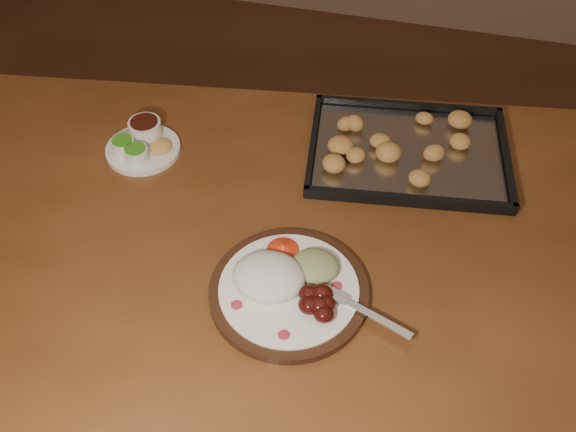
# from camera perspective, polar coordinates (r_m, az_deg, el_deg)

# --- Properties ---
(ground) EXTENTS (4.00, 4.00, 0.00)m
(ground) POSITION_cam_1_polar(r_m,az_deg,el_deg) (1.95, -2.24, -12.94)
(ground) COLOR #57311D
(ground) RESTS_ON ground
(dining_table) EXTENTS (1.62, 1.11, 0.75)m
(dining_table) POSITION_cam_1_polar(r_m,az_deg,el_deg) (1.33, -1.22, -4.05)
(dining_table) COLOR brown
(dining_table) RESTS_ON ground
(dinner_plate) EXTENTS (0.37, 0.29, 0.07)m
(dinner_plate) POSITION_cam_1_polar(r_m,az_deg,el_deg) (1.15, -0.07, -6.12)
(dinner_plate) COLOR black
(dinner_plate) RESTS_ON dining_table
(condiment_saucer) EXTENTS (0.16, 0.16, 0.05)m
(condiment_saucer) POSITION_cam_1_polar(r_m,az_deg,el_deg) (1.45, -12.87, 6.33)
(condiment_saucer) COLOR white
(condiment_saucer) RESTS_ON dining_table
(baking_tray) EXTENTS (0.47, 0.37, 0.04)m
(baking_tray) POSITION_cam_1_polar(r_m,az_deg,el_deg) (1.43, 10.62, 5.75)
(baking_tray) COLOR black
(baking_tray) RESTS_ON dining_table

